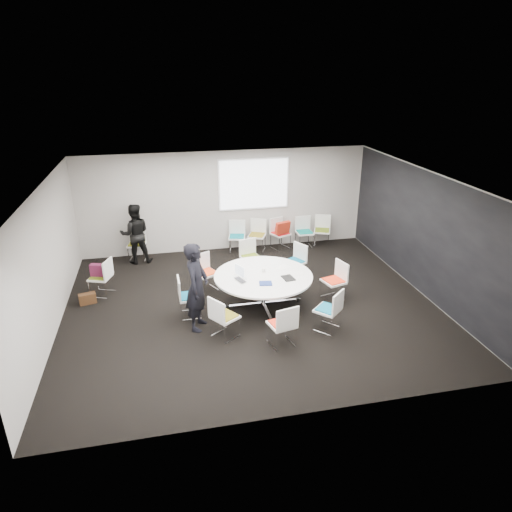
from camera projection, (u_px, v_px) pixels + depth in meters
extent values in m
cube|color=black|center=(251.00, 306.00, 10.09)|extent=(8.00, 7.00, 0.04)
cube|color=white|center=(250.00, 180.00, 8.99)|extent=(8.00, 7.00, 0.04)
cube|color=#ACA8A3|center=(225.00, 201.00, 12.72)|extent=(8.00, 0.04, 2.80)
cube|color=#ACA8A3|center=(301.00, 337.00, 6.37)|extent=(8.00, 0.04, 2.80)
cube|color=#ACA8A3|center=(46.00, 263.00, 8.76)|extent=(0.04, 7.00, 2.80)
cube|color=#ACA8A3|center=(424.00, 233.00, 10.32)|extent=(0.04, 7.00, 2.80)
cube|color=black|center=(423.00, 233.00, 10.32)|extent=(0.01, 6.94, 2.74)
cube|color=silver|center=(263.00, 303.00, 10.08)|extent=(0.90, 0.90, 0.08)
cylinder|color=silver|center=(263.00, 290.00, 9.95)|extent=(0.10, 0.10, 0.65)
cylinder|color=white|center=(263.00, 276.00, 9.82)|extent=(2.13, 2.13, 0.04)
cube|color=white|center=(254.00, 184.00, 12.64)|extent=(1.90, 0.03, 1.35)
cube|color=silver|center=(333.00, 291.00, 10.28)|extent=(0.52, 0.52, 0.42)
cube|color=white|center=(333.00, 281.00, 10.19)|extent=(0.55, 0.56, 0.04)
cube|color=red|center=(334.00, 280.00, 10.18)|extent=(0.47, 0.49, 0.03)
cube|color=white|center=(342.00, 270.00, 10.19)|extent=(0.16, 0.45, 0.42)
cube|color=silver|center=(294.00, 271.00, 11.26)|extent=(0.57, 0.57, 0.42)
cube|color=white|center=(294.00, 262.00, 11.18)|extent=(0.61, 0.61, 0.04)
cube|color=#085475|center=(294.00, 261.00, 11.16)|extent=(0.52, 0.53, 0.03)
cube|color=white|center=(300.00, 252.00, 11.21)|extent=(0.25, 0.42, 0.42)
cube|color=silver|center=(251.00, 266.00, 11.52)|extent=(0.51, 0.51, 0.42)
cube|color=white|center=(251.00, 258.00, 11.43)|extent=(0.55, 0.54, 0.04)
cube|color=#5B6F18|center=(251.00, 257.00, 11.42)|extent=(0.48, 0.47, 0.03)
cube|color=white|center=(247.00, 247.00, 11.51)|extent=(0.46, 0.15, 0.42)
cube|color=silver|center=(207.00, 282.00, 10.66)|extent=(0.56, 0.56, 0.42)
cube|color=white|center=(207.00, 273.00, 10.58)|extent=(0.61, 0.60, 0.04)
cube|color=#DF4216|center=(207.00, 272.00, 10.56)|extent=(0.53, 0.52, 0.03)
cube|color=white|center=(201.00, 262.00, 10.64)|extent=(0.43, 0.24, 0.42)
cube|color=silver|center=(191.00, 307.00, 9.60)|extent=(0.43, 0.43, 0.42)
cube|color=white|center=(190.00, 297.00, 9.51)|extent=(0.45, 0.47, 0.04)
cube|color=#085A7A|center=(190.00, 296.00, 9.50)|extent=(0.39, 0.41, 0.03)
cube|color=white|center=(179.00, 288.00, 9.37)|extent=(0.05, 0.46, 0.42)
cube|color=silver|center=(225.00, 327.00, 8.84)|extent=(0.58, 0.58, 0.42)
cube|color=white|center=(225.00, 317.00, 8.75)|extent=(0.62, 0.63, 0.04)
cube|color=#706614|center=(225.00, 316.00, 8.74)|extent=(0.54, 0.54, 0.03)
cube|color=white|center=(216.00, 310.00, 8.53)|extent=(0.29, 0.40, 0.42)
cube|color=silver|center=(282.00, 335.00, 8.59)|extent=(0.50, 0.50, 0.42)
cube|color=white|center=(282.00, 324.00, 8.50)|extent=(0.55, 0.53, 0.04)
cube|color=red|center=(282.00, 323.00, 8.49)|extent=(0.48, 0.46, 0.03)
cube|color=white|center=(288.00, 319.00, 8.24)|extent=(0.46, 0.14, 0.42)
cube|color=silver|center=(327.00, 320.00, 9.10)|extent=(0.59, 0.59, 0.42)
cube|color=white|center=(327.00, 310.00, 9.01)|extent=(0.64, 0.64, 0.04)
cube|color=#0B6081|center=(328.00, 308.00, 9.00)|extent=(0.55, 0.55, 0.03)
cube|color=white|center=(338.00, 302.00, 8.81)|extent=(0.36, 0.34, 0.42)
cube|color=silver|center=(237.00, 245.00, 12.89)|extent=(0.51, 0.51, 0.42)
cube|color=white|center=(237.00, 237.00, 12.80)|extent=(0.55, 0.53, 0.04)
cube|color=#096E7C|center=(237.00, 236.00, 12.79)|extent=(0.48, 0.46, 0.03)
cube|color=white|center=(237.00, 227.00, 12.91)|extent=(0.46, 0.14, 0.42)
cube|color=silver|center=(257.00, 243.00, 13.00)|extent=(0.56, 0.56, 0.42)
cube|color=white|center=(257.00, 236.00, 12.91)|extent=(0.60, 0.59, 0.04)
cube|color=olive|center=(257.00, 235.00, 12.90)|extent=(0.52, 0.51, 0.03)
cube|color=white|center=(258.00, 226.00, 13.01)|extent=(0.43, 0.23, 0.42)
cube|color=silver|center=(280.00, 241.00, 13.14)|extent=(0.55, 0.55, 0.42)
cube|color=white|center=(281.00, 234.00, 13.05)|extent=(0.60, 0.59, 0.04)
cube|color=red|center=(281.00, 233.00, 13.04)|extent=(0.52, 0.51, 0.03)
cube|color=white|center=(276.00, 224.00, 13.12)|extent=(0.44, 0.22, 0.42)
cube|color=silver|center=(304.00, 240.00, 13.23)|extent=(0.42, 0.42, 0.42)
cube|color=white|center=(305.00, 233.00, 13.14)|extent=(0.46, 0.44, 0.04)
cube|color=#087C74|center=(305.00, 232.00, 13.13)|extent=(0.40, 0.38, 0.03)
cube|color=white|center=(303.00, 223.00, 13.24)|extent=(0.46, 0.04, 0.42)
cube|color=silver|center=(322.00, 238.00, 13.37)|extent=(0.55, 0.55, 0.42)
cube|color=white|center=(322.00, 231.00, 13.28)|extent=(0.59, 0.58, 0.04)
cube|color=#5E7318|center=(322.00, 230.00, 13.26)|extent=(0.51, 0.50, 0.03)
cube|color=white|center=(323.00, 221.00, 13.38)|extent=(0.44, 0.21, 0.42)
cube|color=silver|center=(102.00, 286.00, 10.47)|extent=(0.54, 0.54, 0.42)
cube|color=white|center=(100.00, 277.00, 10.38)|extent=(0.57, 0.58, 0.04)
cube|color=#627619|center=(100.00, 276.00, 10.37)|extent=(0.49, 0.51, 0.03)
cube|color=white|center=(108.00, 269.00, 10.27)|extent=(0.19, 0.44, 0.42)
cube|color=silver|center=(138.00, 253.00, 12.36)|extent=(0.49, 0.49, 0.42)
cube|color=white|center=(137.00, 245.00, 12.27)|extent=(0.53, 0.51, 0.04)
cube|color=olive|center=(137.00, 244.00, 12.26)|extent=(0.46, 0.44, 0.03)
cube|color=white|center=(137.00, 234.00, 12.37)|extent=(0.46, 0.12, 0.42)
imported|color=black|center=(197.00, 287.00, 8.90)|extent=(0.65, 0.78, 1.82)
imported|color=black|center=(135.00, 234.00, 11.99)|extent=(0.82, 0.66, 1.61)
imported|color=#333338|center=(242.00, 280.00, 9.58)|extent=(0.30, 0.36, 0.02)
cube|color=silver|center=(240.00, 270.00, 9.73)|extent=(0.15, 0.27, 0.22)
cube|color=black|center=(288.00, 278.00, 9.66)|extent=(0.27, 0.33, 0.02)
cube|color=navy|center=(266.00, 283.00, 9.42)|extent=(0.29, 0.24, 0.03)
cube|color=white|center=(283.00, 267.00, 10.19)|extent=(0.37, 0.35, 0.00)
cube|color=silver|center=(296.00, 273.00, 9.89)|extent=(0.35, 0.29, 0.00)
cylinder|color=white|center=(264.00, 270.00, 9.95)|extent=(0.08, 0.08, 0.09)
cube|color=black|center=(288.00, 280.00, 9.56)|extent=(0.15, 0.09, 0.01)
cube|color=#591735|center=(99.00, 270.00, 10.31)|extent=(0.42, 0.25, 0.28)
cube|color=#402714|center=(88.00, 299.00, 10.11)|extent=(0.39, 0.25, 0.24)
cube|color=#AF2715|center=(283.00, 228.00, 12.76)|extent=(0.47, 0.30, 0.36)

